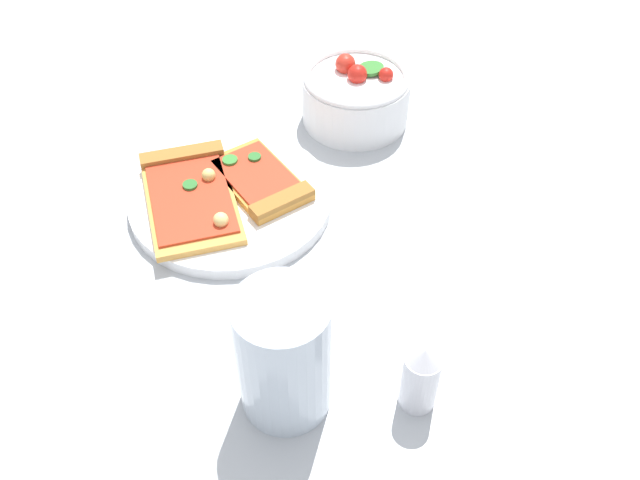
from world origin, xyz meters
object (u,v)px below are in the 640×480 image
object	(u,v)px
plate	(231,199)
pepper_shaker	(421,377)
pizza_slice_near	(191,191)
pizza_slice_far	(262,183)
soda_glass	(284,360)
salad_bowl	(356,96)

from	to	relation	value
plate	pepper_shaker	world-z (taller)	pepper_shaker
pizza_slice_near	pizza_slice_far	size ratio (longest dim) A/B	1.32
pizza_slice_far	plate	bearing A→B (deg)	125.08
soda_glass	pepper_shaker	distance (m)	0.12
pizza_slice_far	soda_glass	world-z (taller)	soda_glass
pizza_slice_near	salad_bowl	bearing A→B (deg)	-34.68
plate	pepper_shaker	size ratio (longest dim) A/B	2.98
pizza_slice_far	soda_glass	size ratio (longest dim) A/B	1.08
plate	pizza_slice_far	bearing A→B (deg)	-54.92
pizza_slice_far	soda_glass	distance (m)	0.27
plate	soda_glass	distance (m)	0.26
plate	pizza_slice_near	distance (m)	0.05
pepper_shaker	salad_bowl	bearing A→B (deg)	20.45
plate	pizza_slice_near	xyz separation A→B (m)	(-0.01, 0.04, 0.01)
plate	pizza_slice_far	distance (m)	0.04
pizza_slice_near	soda_glass	xyz separation A→B (m)	(-0.21, -0.17, 0.04)
plate	pizza_slice_far	xyz separation A→B (m)	(0.02, -0.03, 0.01)
pizza_slice_far	pepper_shaker	distance (m)	0.30
pizza_slice_far	pepper_shaker	size ratio (longest dim) A/B	1.84
pizza_slice_near	pepper_shaker	distance (m)	0.34
pizza_slice_near	salad_bowl	size ratio (longest dim) A/B	1.39
pizza_slice_near	plate	bearing A→B (deg)	-73.23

